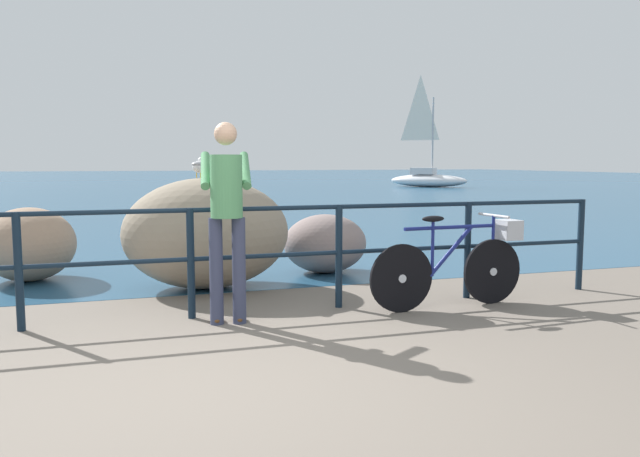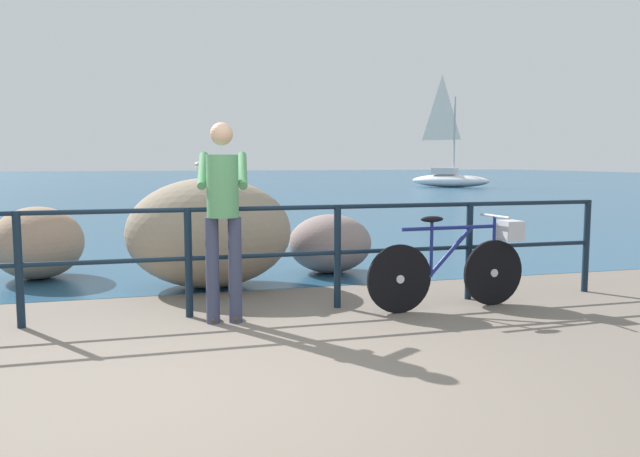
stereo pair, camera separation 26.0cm
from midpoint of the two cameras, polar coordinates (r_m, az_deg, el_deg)
The scene contains 10 objects.
ground_plane at distance 24.02m, azimuth -16.61°, elevation 2.27°, with size 120.00×120.00×0.10m, color #6B6056.
sea_surface at distance 51.91m, azimuth -17.32°, elevation 4.23°, with size 120.00×90.00×0.01m, color navy.
promenade_railing at distance 5.93m, azimuth -12.81°, elevation -1.87°, with size 8.70×0.07×1.02m.
bicycle at distance 6.40m, azimuth 11.47°, elevation -2.83°, with size 1.70×0.48×0.92m.
person_at_railing at distance 5.65m, azimuth -9.71°, elevation 1.41°, with size 0.51×0.66×1.78m.
breakwater_boulder_main at distance 7.33m, azimuth -11.17°, elevation -0.42°, with size 1.88×1.41×1.26m.
breakwater_boulder_left at distance 8.47m, azimuth -25.53°, elevation -1.29°, with size 1.09×1.20×0.89m.
breakwater_boulder_right at distance 8.22m, azimuth -0.44°, elevation -1.36°, with size 1.08×0.95×0.76m.
seagull at distance 7.24m, azimuth -11.91°, elevation 5.56°, with size 0.21×0.34×0.23m.
sailboat at distance 35.72m, azimuth 9.44°, elevation 4.83°, with size 3.95×4.10×6.16m.
Camera 1 is at (-0.63, -3.93, 1.45)m, focal length 35.57 mm.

